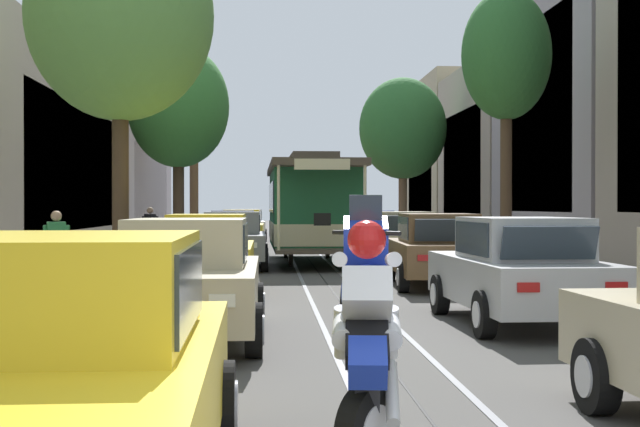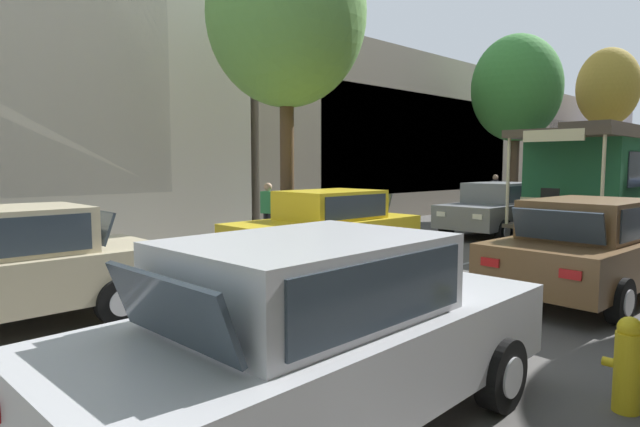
{
  "view_description": "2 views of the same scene",
  "coord_description": "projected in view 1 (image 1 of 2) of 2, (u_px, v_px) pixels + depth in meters",
  "views": [
    {
      "loc": [
        -1.32,
        -3.39,
        1.75
      ],
      "look_at": [
        0.15,
        21.74,
        1.53
      ],
      "focal_mm": 50.09,
      "sensor_mm": 36.0,
      "label": 1
    },
    {
      "loc": [
        5.27,
        6.68,
        2.14
      ],
      "look_at": [
        -1.21,
        12.97,
        1.29
      ],
      "focal_mm": 29.51,
      "sensor_mm": 36.0,
      "label": 2
    }
  ],
  "objects": [
    {
      "name": "ground_plane",
      "position": [
        314.0,
        267.0,
        25.32
      ],
      "size": [
        160.0,
        160.0,
        0.0
      ],
      "primitive_type": "plane",
      "color": "#4C4947"
    },
    {
      "name": "trolley_track_rails",
      "position": [
        309.0,
        260.0,
        28.78
      ],
      "size": [
        1.14,
        62.7,
        0.01
      ],
      "color": "gray",
      "rests_on": "ground"
    },
    {
      "name": "building_facade_right",
      "position": [
        610.0,
        113.0,
        28.46
      ],
      "size": [
        5.12,
        54.4,
        10.61
      ],
      "color": "gray",
      "rests_on": "ground"
    },
    {
      "name": "parked_car_yellow_near_left",
      "position": [
        55.0,
        374.0,
        5.03
      ],
      "size": [
        2.04,
        4.38,
        1.58
      ],
      "color": "gold",
      "rests_on": "ground"
    },
    {
      "name": "parked_car_beige_second_left",
      "position": [
        187.0,
        279.0,
        11.55
      ],
      "size": [
        2.0,
        4.36,
        1.58
      ],
      "color": "#C1B28E",
      "rests_on": "ground"
    },
    {
      "name": "parked_car_yellow_mid_left",
      "position": [
        207.0,
        253.0,
        17.76
      ],
      "size": [
        2.0,
        4.36,
        1.58
      ],
      "color": "gold",
      "rests_on": "ground"
    },
    {
      "name": "parked_car_grey_fourth_left",
      "position": [
        233.0,
        240.0,
        24.8
      ],
      "size": [
        2.02,
        4.37,
        1.58
      ],
      "color": "slate",
      "rests_on": "ground"
    },
    {
      "name": "parked_car_navy_fifth_left",
      "position": [
        233.0,
        233.0,
        31.48
      ],
      "size": [
        2.08,
        4.4,
        1.58
      ],
      "color": "#19234C",
      "rests_on": "ground"
    },
    {
      "name": "parked_car_yellow_sixth_left",
      "position": [
        242.0,
        228.0,
        37.62
      ],
      "size": [
        2.03,
        4.37,
        1.58
      ],
      "color": "gold",
      "rests_on": "ground"
    },
    {
      "name": "parked_car_white_far_left",
      "position": [
        246.0,
        225.0,
        44.29
      ],
      "size": [
        2.09,
        4.4,
        1.58
      ],
      "color": "silver",
      "rests_on": "ground"
    },
    {
      "name": "parked_car_silver_second_right",
      "position": [
        519.0,
        270.0,
        13.07
      ],
      "size": [
        2.08,
        4.4,
        1.58
      ],
      "color": "#B7B7BC",
      "rests_on": "ground"
    },
    {
      "name": "parked_car_brown_mid_right",
      "position": [
        437.0,
        250.0,
        19.21
      ],
      "size": [
        2.11,
        4.41,
        1.58
      ],
      "color": "brown",
      "rests_on": "ground"
    },
    {
      "name": "parked_car_beige_fourth_right",
      "position": [
        402.0,
        239.0,
        25.61
      ],
      "size": [
        2.07,
        4.39,
        1.58
      ],
      "color": "#C1B28E",
      "rests_on": "ground"
    },
    {
      "name": "parked_car_blue_fifth_right",
      "position": [
        370.0,
        232.0,
        32.41
      ],
      "size": [
        2.01,
        4.37,
        1.58
      ],
      "color": "#233D93",
      "rests_on": "ground"
    },
    {
      "name": "parked_car_maroon_sixth_right",
      "position": [
        352.0,
        228.0,
        38.54
      ],
      "size": [
        2.06,
        4.39,
        1.58
      ],
      "color": "maroon",
      "rests_on": "ground"
    },
    {
      "name": "parked_car_navy_far_right",
      "position": [
        344.0,
        225.0,
        44.99
      ],
      "size": [
        2.02,
        4.37,
        1.58
      ],
      "color": "#19234C",
      "rests_on": "ground"
    },
    {
      "name": "street_tree_kerb_left_second",
      "position": [
        120.0,
        17.0,
        18.04
      ],
      "size": [
        3.79,
        3.69,
        7.75
      ],
      "color": "#4C3826",
      "rests_on": "ground"
    },
    {
      "name": "street_tree_kerb_left_mid",
      "position": [
        178.0,
        107.0,
        29.79
      ],
      "size": [
        3.39,
        3.56,
        7.13
      ],
      "color": "#4C3826",
      "rests_on": "ground"
    },
    {
      "name": "street_tree_kerb_left_fourth",
      "position": [
        194.0,
        109.0,
        41.63
      ],
      "size": [
        3.23,
        3.48,
        8.48
      ],
      "color": "brown",
      "rests_on": "ground"
    },
    {
      "name": "street_tree_kerb_right_second",
      "position": [
        506.0,
        58.0,
        22.6
      ],
      "size": [
        2.27,
        2.2,
        7.24
      ],
      "color": "#4C3826",
      "rests_on": "ground"
    },
    {
      "name": "street_tree_kerb_right_mid",
      "position": [
        403.0,
        129.0,
        39.45
      ],
      "size": [
        3.88,
        3.24,
        7.43
      ],
      "color": "brown",
      "rests_on": "ground"
    },
    {
      "name": "cable_car_trolley",
      "position": [
        310.0,
        209.0,
        27.7
      ],
      "size": [
        2.7,
        9.16,
        3.28
      ],
      "color": "#1E5B38",
      "rests_on": "ground"
    },
    {
      "name": "motorcycle_with_rider",
      "position": [
        367.0,
        321.0,
        6.12
      ],
      "size": [
        0.57,
        1.84,
        1.83
      ],
      "color": "black",
      "rests_on": "ground"
    },
    {
      "name": "pedestrian_on_left_pavement",
      "position": [
        150.0,
        229.0,
        30.24
      ],
      "size": [
        0.55,
        0.4,
        1.7
      ],
      "color": "black",
      "rests_on": "ground"
    },
    {
      "name": "pedestrian_crossing_far",
      "position": [
        56.0,
        245.0,
        18.53
      ],
      "size": [
        0.55,
        0.33,
        1.64
      ],
      "color": "black",
      "rests_on": "ground"
    },
    {
      "name": "fire_hydrant",
      "position": [
        577.0,
        283.0,
        15.31
      ],
      "size": [
        0.4,
        0.22,
        0.84
      ],
      "color": "gold",
      "rests_on": "ground"
    }
  ]
}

